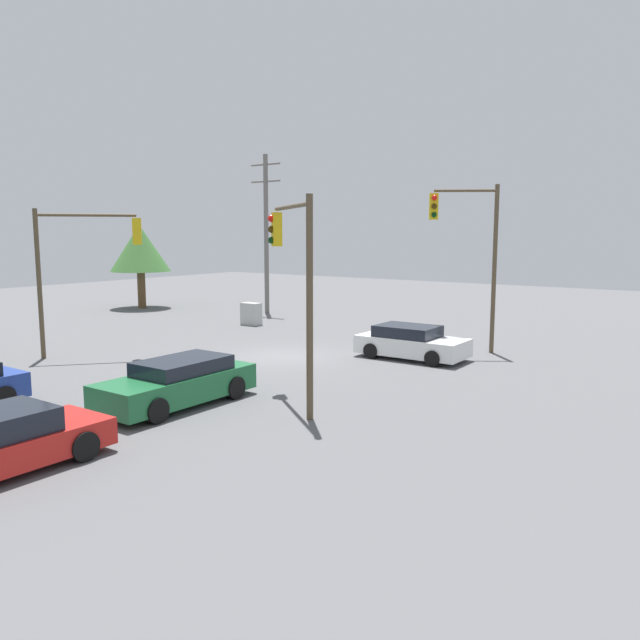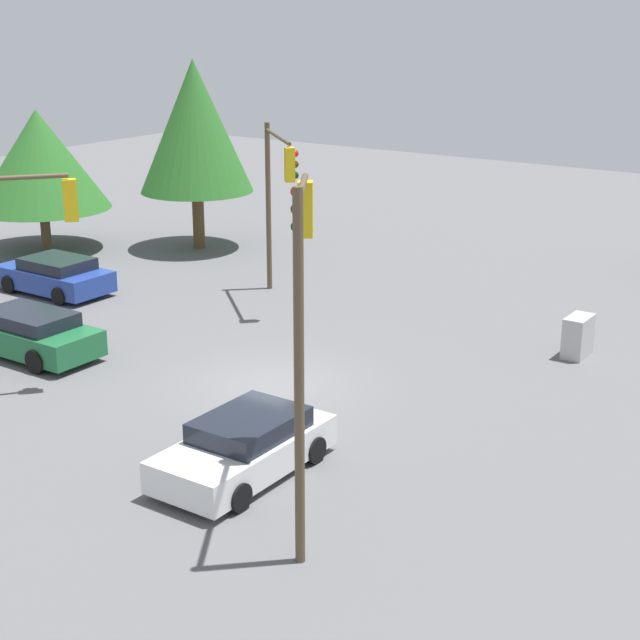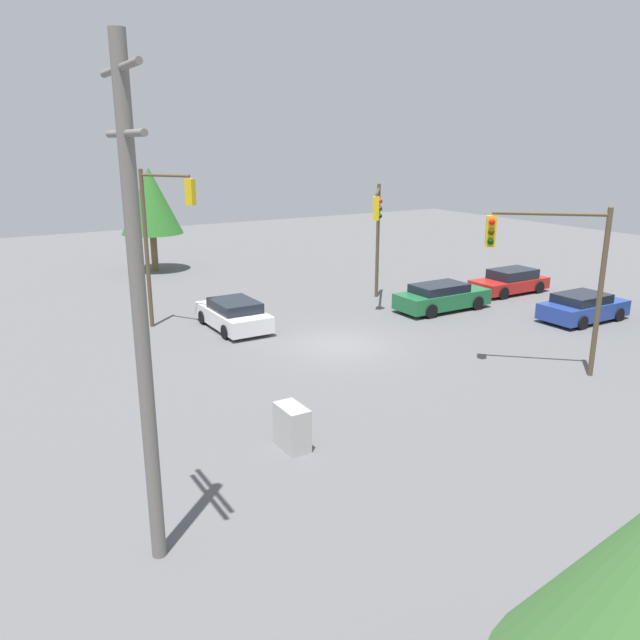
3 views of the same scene
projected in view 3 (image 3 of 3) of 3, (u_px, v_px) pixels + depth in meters
The scene contains 11 objects.
ground_plane at pixel (339, 345), 25.21m from camera, with size 80.00×80.00×0.00m, color #5B5B5E.
sedan_white at pixel (234, 314), 27.36m from camera, with size 4.27×2.06×1.30m.
sedan_green at pixel (442, 297), 30.37m from camera, with size 1.97×4.78×1.33m.
sedan_blue at pixel (583, 307), 28.57m from camera, with size 2.06×4.19×1.28m.
sedan_red at pixel (510, 282), 33.90m from camera, with size 1.97×4.41×1.30m.
traffic_signal_main at pixel (377, 224), 30.60m from camera, with size 3.28×2.62×5.90m.
traffic_signal_cross at pixel (554, 261), 21.13m from camera, with size 2.82×3.09×5.85m.
traffic_signal_aux at pixel (163, 224), 26.19m from camera, with size 2.43×1.70×6.85m.
utility_pole_tall at pixel (139, 306), 10.98m from camera, with size 2.20×0.28×9.62m.
electrical_cabinet at pixel (292, 427), 16.56m from camera, with size 1.07×0.60×1.20m, color #B2B2AD.
tree_far at pixel (151, 201), 38.87m from camera, with size 3.82×3.82×6.46m.
Camera 3 is at (20.11, -13.08, 7.86)m, focal length 35.00 mm.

